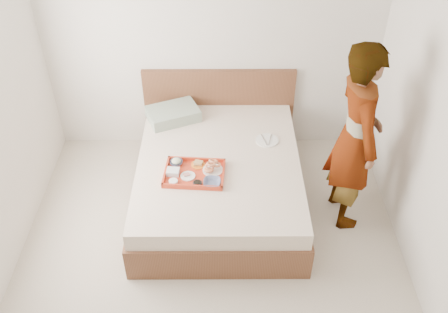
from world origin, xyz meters
The scene contains 16 objects.
ground centered at (0.00, 0.00, 0.00)m, with size 3.50×4.00×0.01m, color beige.
wall_back centered at (0.00, 2.00, 1.30)m, with size 3.50×0.01×2.60m, color silver.
bed centered at (0.07, 1.00, 0.27)m, with size 1.65×2.00×0.53m, color brown.
headboard centered at (0.07, 1.97, 0.47)m, with size 1.65×0.06×0.95m, color brown.
pillow centered at (-0.42, 1.68, 0.59)m, with size 0.52×0.35×0.12m, color gray.
tray centered at (-0.16, 0.78, 0.56)m, with size 0.55×0.40×0.05m, color red.
prawn_plate centered at (0.01, 0.82, 0.55)m, with size 0.19×0.19×0.01m, color white.
navy_bowl_big centered at (0.01, 0.64, 0.56)m, with size 0.16×0.16×0.04m, color #172143.
sauce_dish centered at (-0.12, 0.63, 0.56)m, with size 0.08×0.08×0.03m, color black.
meat_plate centered at (-0.21, 0.74, 0.55)m, with size 0.14×0.14×0.01m, color white.
bread_plate centered at (-0.13, 0.90, 0.55)m, with size 0.13×0.13×0.01m, color orange.
salad_bowl centered at (-0.33, 0.92, 0.56)m, with size 0.12×0.12×0.04m, color #172143.
plastic_tub centered at (-0.35, 0.78, 0.57)m, with size 0.12×0.10×0.05m, color silver.
cheese_round centered at (-0.34, 0.65, 0.56)m, with size 0.08×0.08×0.03m, color white.
dinner_plate centered at (0.55, 1.29, 0.54)m, with size 0.23×0.23×0.01m, color white.
person centered at (1.28, 0.82, 0.92)m, with size 0.67×0.44×1.85m, color silver.
Camera 1 is at (0.10, -2.70, 3.60)m, focal length 40.20 mm.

